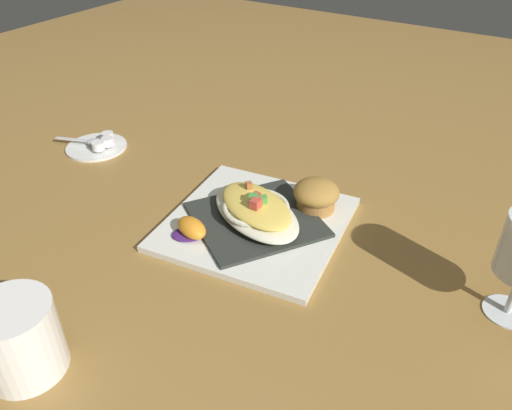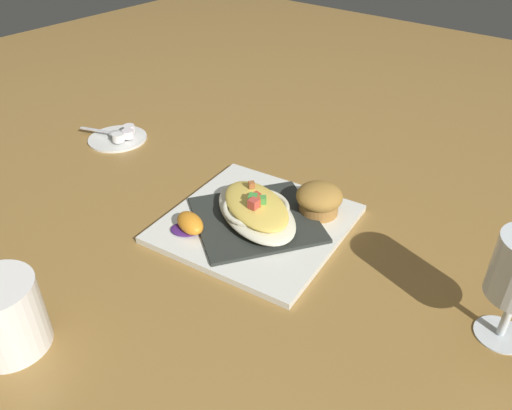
% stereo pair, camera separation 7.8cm
% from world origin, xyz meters
% --- Properties ---
extents(ground_plane, '(2.60, 2.60, 0.00)m').
position_xyz_m(ground_plane, '(0.00, 0.00, 0.00)').
color(ground_plane, olive).
extents(square_plate, '(0.29, 0.29, 0.01)m').
position_xyz_m(square_plate, '(0.00, 0.00, 0.01)').
color(square_plate, white).
rests_on(square_plate, ground_plane).
extents(folded_napkin, '(0.25, 0.25, 0.01)m').
position_xyz_m(folded_napkin, '(0.00, 0.00, 0.01)').
color(folded_napkin, '#2A2E29').
rests_on(folded_napkin, square_plate).
extents(gratin_dish, '(0.17, 0.21, 0.05)m').
position_xyz_m(gratin_dish, '(0.00, 0.00, 0.03)').
color(gratin_dish, beige).
rests_on(gratin_dish, folded_napkin).
extents(muffin, '(0.07, 0.07, 0.05)m').
position_xyz_m(muffin, '(-0.08, 0.06, 0.04)').
color(muffin, '#A67136').
rests_on(muffin, square_plate).
extents(orange_garnish, '(0.06, 0.07, 0.03)m').
position_xyz_m(orange_garnish, '(0.08, -0.06, 0.02)').
color(orange_garnish, '#451F68').
rests_on(orange_garnish, square_plate).
extents(coffee_mug, '(0.09, 0.12, 0.09)m').
position_xyz_m(coffee_mug, '(0.36, -0.08, 0.04)').
color(coffee_mug, white).
rests_on(coffee_mug, ground_plane).
extents(creamer_saucer, '(0.12, 0.12, 0.01)m').
position_xyz_m(creamer_saucer, '(-0.05, -0.41, 0.00)').
color(creamer_saucer, silver).
rests_on(creamer_saucer, ground_plane).
extents(spoon, '(0.05, 0.10, 0.01)m').
position_xyz_m(spoon, '(-0.05, -0.42, 0.01)').
color(spoon, silver).
rests_on(spoon, creamer_saucer).
extents(creamer_cup_0, '(0.02, 0.02, 0.02)m').
position_xyz_m(creamer_cup_0, '(-0.04, -0.39, 0.02)').
color(creamer_cup_0, white).
rests_on(creamer_cup_0, creamer_saucer).
extents(creamer_cup_1, '(0.02, 0.02, 0.02)m').
position_xyz_m(creamer_cup_1, '(-0.06, -0.39, 0.02)').
color(creamer_cup_1, white).
rests_on(creamer_cup_1, creamer_saucer).
extents(creamer_cup_2, '(0.02, 0.02, 0.02)m').
position_xyz_m(creamer_cup_2, '(-0.08, -0.40, 0.02)').
color(creamer_cup_2, white).
rests_on(creamer_cup_2, creamer_saucer).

